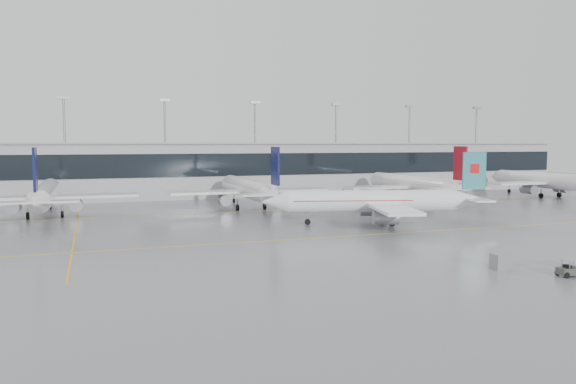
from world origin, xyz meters
name	(u,v)px	position (x,y,z in m)	size (l,w,h in m)	color
ground	(319,238)	(0.00, 0.00, 0.00)	(320.00, 320.00, 0.00)	slate
taxi_line_main	(319,238)	(0.00, 0.00, 0.01)	(120.00, 0.25, 0.01)	gold
taxi_line_north	(255,211)	(0.00, 30.00, 0.01)	(120.00, 0.25, 0.01)	gold
taxi_line_cross	(75,233)	(-30.00, 15.00, 0.01)	(0.25, 60.00, 0.01)	gold
terminal	(217,170)	(0.00, 62.00, 6.00)	(180.00, 15.00, 12.00)	#9F9FA2
terminal_glass	(224,165)	(0.00, 54.45, 7.50)	(180.00, 0.20, 5.00)	black
terminal_roof	(217,143)	(0.00, 62.00, 12.20)	(182.00, 16.00, 0.40)	gray
light_masts	(211,139)	(0.00, 68.00, 13.34)	(156.40, 1.00, 22.60)	gray
air_canada_jet	(380,201)	(13.58, 8.56, 3.44)	(34.76, 27.96, 10.91)	white
parked_jet_b	(45,195)	(-35.00, 33.69, 3.71)	(29.64, 36.96, 11.72)	white
parked_jet_c	(249,189)	(0.00, 33.69, 3.71)	(29.64, 36.96, 11.72)	white
parked_jet_d	(413,185)	(35.00, 33.69, 3.71)	(29.64, 36.96, 11.72)	white
parked_jet_e	(547,181)	(70.00, 33.69, 3.71)	(29.64, 36.96, 11.72)	white
baggage_tug	(570,270)	(13.84, -27.22, 0.56)	(3.29, 1.51, 1.58)	#3B3F36
gse_unit	(500,262)	(9.76, -22.68, 0.76)	(1.51, 1.41, 1.51)	gray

